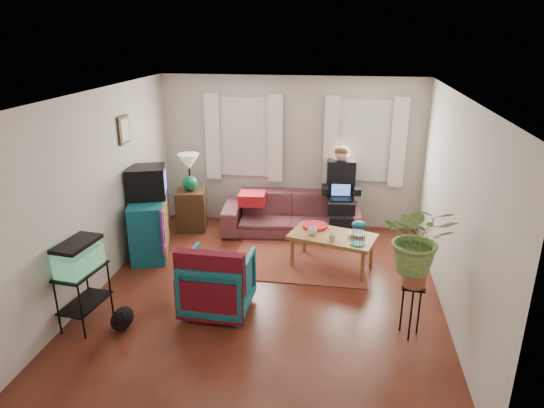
% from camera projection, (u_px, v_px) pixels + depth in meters
% --- Properties ---
extents(floor, '(4.50, 5.00, 0.01)m').
position_uv_depth(floor, '(268.00, 291.00, 6.51)').
color(floor, '#4F2B14').
rests_on(floor, ground).
extents(ceiling, '(4.50, 5.00, 0.01)m').
position_uv_depth(ceiling, '(267.00, 94.00, 5.62)').
color(ceiling, white).
rests_on(ceiling, wall_back).
extents(wall_back, '(4.50, 0.01, 2.60)m').
position_uv_depth(wall_back, '(290.00, 152.00, 8.39)').
color(wall_back, silver).
rests_on(wall_back, floor).
extents(wall_front, '(4.50, 0.01, 2.60)m').
position_uv_depth(wall_front, '(215.00, 306.00, 3.74)').
color(wall_front, silver).
rests_on(wall_front, floor).
extents(wall_left, '(0.01, 5.00, 2.60)m').
position_uv_depth(wall_left, '(99.00, 191.00, 6.39)').
color(wall_left, silver).
rests_on(wall_left, floor).
extents(wall_right, '(0.01, 5.00, 2.60)m').
position_uv_depth(wall_right, '(454.00, 209.00, 5.75)').
color(wall_right, silver).
rests_on(wall_right, floor).
extents(window_left, '(1.08, 0.04, 1.38)m').
position_uv_depth(window_left, '(245.00, 137.00, 8.40)').
color(window_left, white).
rests_on(window_left, wall_back).
extents(window_right, '(1.08, 0.04, 1.38)m').
position_uv_depth(window_right, '(364.00, 141.00, 8.11)').
color(window_right, white).
rests_on(window_right, wall_back).
extents(curtains_left, '(1.36, 0.06, 1.50)m').
position_uv_depth(curtains_left, '(244.00, 138.00, 8.33)').
color(curtains_left, white).
rests_on(curtains_left, wall_back).
extents(curtains_right, '(1.36, 0.06, 1.50)m').
position_uv_depth(curtains_right, '(365.00, 142.00, 8.03)').
color(curtains_right, white).
rests_on(curtains_right, wall_back).
extents(picture_frame, '(0.04, 0.32, 0.40)m').
position_uv_depth(picture_frame, '(124.00, 130.00, 6.95)').
color(picture_frame, '#3D2616').
rests_on(picture_frame, wall_left).
extents(area_rug, '(2.01, 1.62, 0.01)m').
position_uv_depth(area_rug, '(300.00, 258.00, 7.42)').
color(area_rug, brown).
rests_on(area_rug, floor).
extents(sofa, '(2.36, 1.09, 0.90)m').
position_uv_depth(sofa, '(291.00, 208.00, 8.25)').
color(sofa, brown).
rests_on(sofa, floor).
extents(seated_person, '(0.63, 0.75, 1.37)m').
position_uv_depth(seated_person, '(340.00, 196.00, 8.12)').
color(seated_person, black).
rests_on(seated_person, sofa).
extents(side_table, '(0.57, 0.57, 0.71)m').
position_uv_depth(side_table, '(192.00, 210.00, 8.42)').
color(side_table, '#3E2817').
rests_on(side_table, floor).
extents(table_lamp, '(0.43, 0.43, 0.65)m').
position_uv_depth(table_lamp, '(189.00, 173.00, 8.19)').
color(table_lamp, white).
rests_on(table_lamp, side_table).
extents(dresser, '(0.78, 1.10, 0.90)m').
position_uv_depth(dresser, '(149.00, 227.00, 7.45)').
color(dresser, navy).
rests_on(dresser, floor).
extents(crt_tv, '(0.67, 0.64, 0.48)m').
position_uv_depth(crt_tv, '(147.00, 182.00, 7.31)').
color(crt_tv, black).
rests_on(crt_tv, dresser).
extents(aquarium_stand, '(0.42, 0.67, 0.70)m').
position_uv_depth(aquarium_stand, '(85.00, 297.00, 5.68)').
color(aquarium_stand, black).
rests_on(aquarium_stand, floor).
extents(aquarium, '(0.38, 0.61, 0.37)m').
position_uv_depth(aquarium, '(78.00, 256.00, 5.50)').
color(aquarium, '#7FD899').
rests_on(aquarium, aquarium_stand).
extents(black_cat, '(0.34, 0.43, 0.32)m').
position_uv_depth(black_cat, '(122.00, 316.00, 5.65)').
color(black_cat, black).
rests_on(black_cat, floor).
extents(armchair, '(0.82, 0.77, 0.82)m').
position_uv_depth(armchair, '(218.00, 280.00, 5.95)').
color(armchair, '#116A6A').
rests_on(armchair, floor).
extents(serape_throw, '(0.83, 0.22, 0.68)m').
position_uv_depth(serape_throw, '(210.00, 280.00, 5.60)').
color(serape_throw, '#9E0A0A').
rests_on(serape_throw, armchair).
extents(coffee_table, '(1.35, 0.97, 0.50)m').
position_uv_depth(coffee_table, '(332.00, 251.00, 7.11)').
color(coffee_table, brown).
rests_on(coffee_table, floor).
extents(cup_a, '(0.17, 0.17, 0.11)m').
position_uv_depth(cup_a, '(312.00, 231.00, 7.02)').
color(cup_a, white).
rests_on(cup_a, coffee_table).
extents(cup_b, '(0.14, 0.14, 0.10)m').
position_uv_depth(cup_b, '(332.00, 237.00, 6.82)').
color(cup_b, beige).
rests_on(cup_b, coffee_table).
extents(bowl, '(0.29, 0.29, 0.06)m').
position_uv_depth(bowl, '(357.00, 234.00, 6.98)').
color(bowl, white).
rests_on(bowl, coffee_table).
extents(snack_tray, '(0.46, 0.46, 0.04)m').
position_uv_depth(snack_tray, '(315.00, 226.00, 7.29)').
color(snack_tray, '#B21414').
rests_on(snack_tray, coffee_table).
extents(birdcage, '(0.25, 0.25, 0.35)m').
position_uv_depth(birdcage, '(358.00, 233.00, 6.66)').
color(birdcage, '#115B6B').
rests_on(birdcage, coffee_table).
extents(plant_stand, '(0.30, 0.30, 0.64)m').
position_uv_depth(plant_stand, '(411.00, 310.00, 5.47)').
color(plant_stand, black).
rests_on(plant_stand, floor).
extents(potted_plant, '(0.79, 0.70, 0.82)m').
position_uv_depth(potted_plant, '(418.00, 249.00, 5.21)').
color(potted_plant, '#599947').
rests_on(potted_plant, plant_stand).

